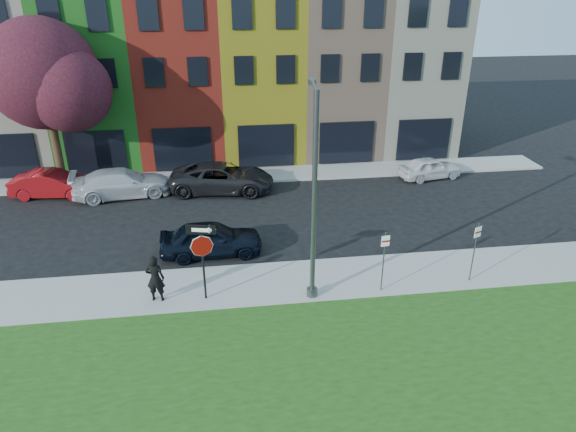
{
  "coord_description": "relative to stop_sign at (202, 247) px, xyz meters",
  "views": [
    {
      "loc": [
        -2.73,
        -13.84,
        10.92
      ],
      "look_at": [
        -0.31,
        4.0,
        2.44
      ],
      "focal_mm": 32.0,
      "sensor_mm": 36.0,
      "label": 1
    }
  ],
  "objects": [
    {
      "name": "ground",
      "position": [
        3.61,
        -2.24,
        -2.26
      ],
      "size": [
        120.0,
        120.0,
        0.0
      ],
      "primitive_type": "plane",
      "color": "black",
      "rests_on": "ground"
    },
    {
      "name": "sidewalk_near",
      "position": [
        5.61,
        0.76,
        -2.2
      ],
      "size": [
        40.0,
        3.0,
        0.12
      ],
      "primitive_type": "cube",
      "color": "#9A9691",
      "rests_on": "ground"
    },
    {
      "name": "sidewalk_far",
      "position": [
        0.61,
        12.76,
        -2.2
      ],
      "size": [
        40.0,
        2.4,
        0.12
      ],
      "primitive_type": "cube",
      "color": "#9A9691",
      "rests_on": "ground"
    },
    {
      "name": "rowhouse_block",
      "position": [
        1.11,
        18.95,
        2.73
      ],
      "size": [
        30.0,
        10.12,
        10.0
      ],
      "color": "beige",
      "rests_on": "ground"
    },
    {
      "name": "stop_sign",
      "position": [
        0.0,
        0.0,
        0.0
      ],
      "size": [
        1.03,
        0.26,
        3.0
      ],
      "rotation": [
        0.0,
        0.0,
        -0.22
      ],
      "color": "black",
      "rests_on": "sidewalk_near"
    },
    {
      "name": "man",
      "position": [
        -1.75,
        0.15,
        -1.23
      ],
      "size": [
        0.78,
        0.62,
        1.82
      ],
      "primitive_type": "imported",
      "rotation": [
        0.0,
        0.0,
        3.0
      ],
      "color": "black",
      "rests_on": "sidewalk_near"
    },
    {
      "name": "sedan_near",
      "position": [
        0.22,
        3.54,
        -1.53
      ],
      "size": [
        1.97,
        4.4,
        1.47
      ],
      "primitive_type": "imported",
      "rotation": [
        0.0,
        0.0,
        1.6
      ],
      "color": "black",
      "rests_on": "ground"
    },
    {
      "name": "parked_car_red",
      "position": [
        -8.23,
        11.12,
        -1.54
      ],
      "size": [
        2.47,
        4.7,
        1.44
      ],
      "primitive_type": "imported",
      "rotation": [
        0.0,
        0.0,
        1.46
      ],
      "color": "maroon",
      "rests_on": "ground"
    },
    {
      "name": "parked_car_silver",
      "position": [
        -4.54,
        10.67,
        -1.51
      ],
      "size": [
        3.72,
        5.85,
        1.51
      ],
      "primitive_type": "imported",
      "rotation": [
        0.0,
        0.0,
        1.73
      ],
      "color": "silver",
      "rests_on": "ground"
    },
    {
      "name": "parked_car_dark",
      "position": [
        0.84,
        10.65,
        -1.48
      ],
      "size": [
        3.96,
        6.26,
        1.57
      ],
      "primitive_type": "imported",
      "rotation": [
        0.0,
        0.0,
        1.45
      ],
      "color": "black",
      "rests_on": "ground"
    },
    {
      "name": "parked_car_white",
      "position": [
        13.01,
        11.04,
        -1.62
      ],
      "size": [
        2.87,
        4.29,
        1.27
      ],
      "primitive_type": "imported",
      "rotation": [
        0.0,
        0.0,
        1.76
      ],
      "color": "silver",
      "rests_on": "ground"
    },
    {
      "name": "street_lamp",
      "position": [
        3.93,
        -0.12,
        1.7
      ],
      "size": [
        0.58,
        2.57,
        7.61
      ],
      "rotation": [
        0.0,
        0.0,
        -0.11
      ],
      "color": "#494C4E",
      "rests_on": "sidewalk_near"
    },
    {
      "name": "parking_sign_a",
      "position": [
        6.56,
        -0.35,
        -0.63
      ],
      "size": [
        0.32,
        0.1,
        2.45
      ],
      "rotation": [
        0.0,
        0.0,
        0.11
      ],
      "color": "#494C4E",
      "rests_on": "sidewalk_near"
    },
    {
      "name": "parking_sign_b",
      "position": [
        10.19,
        -0.13,
        -0.63
      ],
      "size": [
        0.31,
        0.15,
        2.46
      ],
      "rotation": [
        0.0,
        0.0,
        0.36
      ],
      "color": "#494C4E",
      "rests_on": "sidewalk_near"
    },
    {
      "name": "tree_purple",
      "position": [
        -8.01,
        12.63,
        3.87
      ],
      "size": [
        6.87,
        6.02,
        9.02
      ],
      "color": "black",
      "rests_on": "sidewalk_far"
    }
  ]
}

